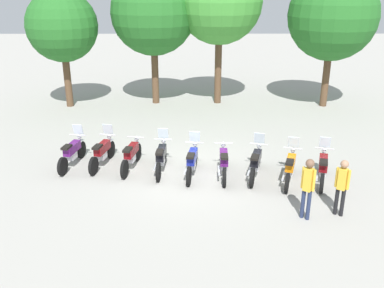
{
  "coord_description": "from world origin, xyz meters",
  "views": [
    {
      "loc": [
        -0.08,
        -13.42,
        6.28
      ],
      "look_at": [
        0.0,
        0.5,
        0.9
      ],
      "focal_mm": 40.18,
      "sensor_mm": 36.0,
      "label": 1
    }
  ],
  "objects": [
    {
      "name": "ground_plane",
      "position": [
        0.0,
        0.0,
        0.0
      ],
      "size": [
        80.0,
        80.0,
        0.0
      ],
      "primitive_type": "plane",
      "color": "#9E9B93"
    },
    {
      "name": "motorcycle_0",
      "position": [
        -4.25,
        0.72,
        0.52
      ],
      "size": [
        0.72,
        2.17,
        1.37
      ],
      "rotation": [
        0.0,
        0.0,
        1.39
      ],
      "color": "black",
      "rests_on": "ground_plane"
    },
    {
      "name": "motorcycle_1",
      "position": [
        -3.19,
        0.74,
        0.52
      ],
      "size": [
        0.76,
        2.16,
        1.37
      ],
      "rotation": [
        0.0,
        0.0,
        1.36
      ],
      "color": "black",
      "rests_on": "ground_plane"
    },
    {
      "name": "motorcycle_2",
      "position": [
        -2.13,
        0.47,
        0.5
      ],
      "size": [
        0.72,
        2.17,
        0.99
      ],
      "rotation": [
        0.0,
        0.0,
        1.4
      ],
      "color": "black",
      "rests_on": "ground_plane"
    },
    {
      "name": "motorcycle_3",
      "position": [
        -1.06,
        0.25,
        0.52
      ],
      "size": [
        0.62,
        2.19,
        1.37
      ],
      "rotation": [
        0.0,
        0.0,
        1.5
      ],
      "color": "black",
      "rests_on": "ground_plane"
    },
    {
      "name": "motorcycle_4",
      "position": [
        0.0,
        -0.08,
        0.52
      ],
      "size": [
        0.68,
        2.18,
        1.37
      ],
      "rotation": [
        0.0,
        0.0,
        1.43
      ],
      "color": "black",
      "rests_on": "ground_plane"
    },
    {
      "name": "motorcycle_5",
      "position": [
        1.06,
        -0.16,
        0.5
      ],
      "size": [
        0.62,
        2.19,
        0.99
      ],
      "rotation": [
        0.0,
        0.0,
        1.53
      ],
      "color": "black",
      "rests_on": "ground_plane"
    },
    {
      "name": "motorcycle_6",
      "position": [
        2.14,
        -0.22,
        0.52
      ],
      "size": [
        0.83,
        2.13,
        1.37
      ],
      "rotation": [
        0.0,
        0.0,
        1.29
      ],
      "color": "black",
      "rests_on": "ground_plane"
    },
    {
      "name": "motorcycle_7",
      "position": [
        3.2,
        -0.62,
        0.52
      ],
      "size": [
        0.87,
        2.12,
        1.37
      ],
      "rotation": [
        0.0,
        0.0,
        1.26
      ],
      "color": "black",
      "rests_on": "ground_plane"
    },
    {
      "name": "motorcycle_8",
      "position": [
        4.27,
        -0.64,
        0.52
      ],
      "size": [
        0.85,
        2.13,
        1.37
      ],
      "rotation": [
        0.0,
        0.0,
        1.28
      ],
      "color": "black",
      "rests_on": "ground_plane"
    },
    {
      "name": "person_0",
      "position": [
        4.13,
        -2.78,
        0.98
      ],
      "size": [
        0.37,
        0.31,
        1.68
      ],
      "rotation": [
        0.0,
        0.0,
        0.96
      ],
      "color": "black",
      "rests_on": "ground_plane"
    },
    {
      "name": "person_1",
      "position": [
        3.13,
        -2.96,
        1.07
      ],
      "size": [
        0.36,
        0.33,
        1.8
      ],
      "rotation": [
        0.0,
        0.0,
        4.02
      ],
      "color": "#232D4C",
      "rests_on": "ground_plane"
    },
    {
      "name": "tree_0",
      "position": [
        -6.37,
        8.44,
        4.06
      ],
      "size": [
        3.52,
        3.52,
        5.85
      ],
      "color": "brown",
      "rests_on": "ground_plane"
    },
    {
      "name": "tree_1",
      "position": [
        -1.9,
        9.06,
        4.67
      ],
      "size": [
        4.28,
        4.28,
        6.83
      ],
      "color": "brown",
      "rests_on": "ground_plane"
    },
    {
      "name": "tree_2",
      "position": [
        1.42,
        9.07,
        5.21
      ],
      "size": [
        4.31,
        4.31,
        7.39
      ],
      "color": "brown",
      "rests_on": "ground_plane"
    },
    {
      "name": "tree_3",
      "position": [
        6.95,
        8.41,
        4.56
      ],
      "size": [
        4.39,
        4.39,
        6.77
      ],
      "color": "brown",
      "rests_on": "ground_plane"
    }
  ]
}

